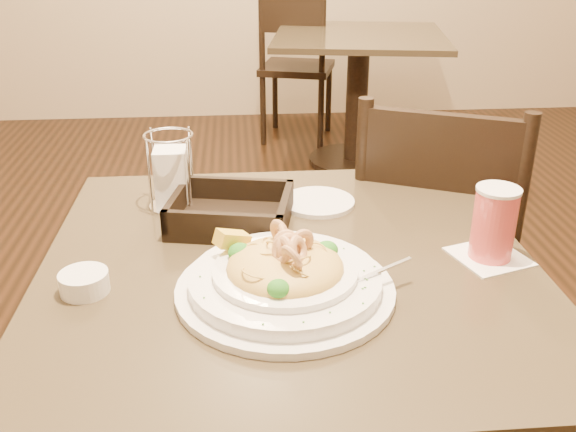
{
  "coord_description": "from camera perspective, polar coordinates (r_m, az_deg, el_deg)",
  "views": [
    {
      "loc": [
        -0.09,
        -1.03,
        1.31
      ],
      "look_at": [
        0.0,
        0.02,
        0.81
      ],
      "focal_mm": 40.0,
      "sensor_mm": 36.0,
      "label": 1
    }
  ],
  "objects": [
    {
      "name": "drink_glass",
      "position": [
        1.22,
        17.83,
        -0.68
      ],
      "size": [
        0.15,
        0.15,
        0.14
      ],
      "rotation": [
        0.0,
        0.0,
        0.31
      ],
      "color": "white",
      "rests_on": "main_table"
    },
    {
      "name": "butter_ramekin",
      "position": [
        1.13,
        -17.66,
        -5.65
      ],
      "size": [
        0.1,
        0.1,
        0.04
      ],
      "primitive_type": "cylinder",
      "rotation": [
        0.0,
        0.0,
        0.24
      ],
      "color": "white",
      "rests_on": "main_table"
    },
    {
      "name": "dining_chair_far",
      "position": [
        4.03,
        0.69,
        13.55
      ],
      "size": [
        0.52,
        0.52,
        0.93
      ],
      "rotation": [
        0.0,
        0.0,
        2.87
      ],
      "color": "black",
      "rests_on": "ground"
    },
    {
      "name": "dining_chair_near",
      "position": [
        1.75,
        12.98,
        -3.14
      ],
      "size": [
        0.56,
        0.56,
        0.93
      ],
      "rotation": [
        0.0,
        0.0,
        2.72
      ],
      "color": "black",
      "rests_on": "ground"
    },
    {
      "name": "main_table",
      "position": [
        1.31,
        0.08,
        -12.82
      ],
      "size": [
        0.9,
        0.9,
        0.73
      ],
      "color": "black",
      "rests_on": "ground"
    },
    {
      "name": "background_table",
      "position": [
        3.64,
        6.22,
        12.2
      ],
      "size": [
        1.03,
        1.03,
        0.73
      ],
      "rotation": [
        0.0,
        0.0,
        -0.16
      ],
      "color": "black",
      "rests_on": "ground"
    },
    {
      "name": "pasta_bowl",
      "position": [
        1.06,
        -0.29,
        -5.33
      ],
      "size": [
        0.4,
        0.37,
        0.12
      ],
      "rotation": [
        0.0,
        0.0,
        0.34
      ],
      "color": "white",
      "rests_on": "main_table"
    },
    {
      "name": "side_plate",
      "position": [
        1.4,
        2.68,
        1.24
      ],
      "size": [
        0.2,
        0.2,
        0.01
      ],
      "primitive_type": "cylinder",
      "rotation": [
        0.0,
        0.0,
        -0.3
      ],
      "color": "white",
      "rests_on": "main_table"
    },
    {
      "name": "bread_basket",
      "position": [
        1.31,
        -5.07,
        0.17
      ],
      "size": [
        0.27,
        0.23,
        0.07
      ],
      "rotation": [
        0.0,
        0.0,
        -0.19
      ],
      "color": "black",
      "rests_on": "main_table"
    },
    {
      "name": "napkin_caddy",
      "position": [
        1.39,
        -10.32,
        3.51
      ],
      "size": [
        0.1,
        0.1,
        0.17
      ],
      "rotation": [
        0.0,
        0.0,
        0.19
      ],
      "color": "silver",
      "rests_on": "main_table"
    }
  ]
}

